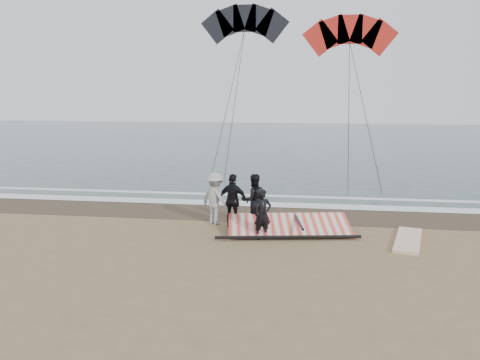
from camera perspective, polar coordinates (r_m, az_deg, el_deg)
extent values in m
plane|color=#8C704C|center=(14.21, 3.60, -8.72)|extent=(120.00, 120.00, 0.00)
cube|color=#233838|center=(46.62, 6.69, 4.79)|extent=(120.00, 54.00, 0.02)
cube|color=#4C3D2B|center=(18.51, 4.66, -4.11)|extent=(120.00, 2.80, 0.01)
cube|color=white|center=(19.86, 4.90, -3.03)|extent=(120.00, 0.90, 0.01)
cube|color=white|center=(21.51, 5.14, -1.97)|extent=(120.00, 0.45, 0.01)
imported|color=black|center=(15.17, 2.78, -4.18)|extent=(0.72, 0.66, 1.66)
cube|color=white|center=(16.01, 19.82, -6.91)|extent=(1.41, 2.78, 0.11)
cube|color=silver|center=(17.08, 8.48, -5.29)|extent=(0.83, 2.53, 0.10)
imported|color=black|center=(16.59, 1.66, -2.47)|extent=(1.14, 1.04, 1.89)
imported|color=black|center=(16.48, -0.84, -2.53)|extent=(1.19, 0.72, 1.90)
imported|color=#AAAAA6|center=(16.89, -3.03, -2.25)|extent=(1.40, 1.26, 1.89)
cube|color=black|center=(16.61, 5.37, -5.67)|extent=(2.87, 1.11, 0.11)
cube|color=#F64029|center=(15.96, 6.00, -5.44)|extent=(4.29, 2.22, 0.43)
cylinder|color=black|center=(15.27, 5.89, -6.93)|extent=(4.70, 0.87, 0.11)
cylinder|color=black|center=(15.92, 7.10, -4.95)|extent=(0.41, 2.03, 0.09)
cylinder|color=#262626|center=(29.22, 13.13, 9.32)|extent=(0.04, 0.04, 14.95)
cylinder|color=#262626|center=(29.09, 14.70, 9.25)|extent=(0.04, 0.04, 15.28)
cylinder|color=#262626|center=(31.29, -1.15, 10.71)|extent=(0.04, 0.04, 15.26)
cylinder|color=#262626|center=(31.00, -0.46, 10.71)|extent=(0.04, 0.04, 15.64)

